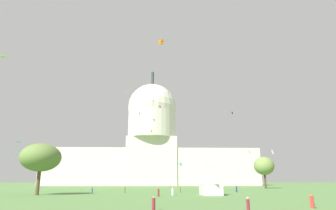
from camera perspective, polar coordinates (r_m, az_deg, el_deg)
capitol_building at (r=182.22m, az=-3.22°, el=-7.63°), size 129.10×30.64×72.32m
event_tent at (r=67.86m, az=8.32°, el=-14.97°), size 4.41×7.06×4.98m
tree_west_near at (r=74.00m, az=-23.65°, el=-9.42°), size 10.39×11.14×11.47m
tree_east_near at (r=126.02m, az=18.29°, el=-11.27°), size 10.95×10.83×12.43m
person_maroon_near_tree_east at (r=61.63m, az=-1.87°, el=-16.76°), size 0.51×0.51×1.71m
person_denim_front_left at (r=75.07m, az=-14.66°, el=-15.94°), size 0.43×0.43×1.61m
person_olive_back_left at (r=82.25m, az=2.38°, el=-16.15°), size 0.48×0.48×1.78m
person_maroon_near_tree_west at (r=33.65m, az=15.41°, el=-18.34°), size 0.49×0.49×1.50m
person_red_lawn_far_right at (r=40.29m, az=26.38°, el=-16.65°), size 0.50×0.50×1.59m
person_white_near_tent at (r=66.43m, az=0.92°, el=-16.63°), size 0.52×0.52×1.69m
person_maroon_back_right at (r=33.59m, az=-2.84°, el=-18.83°), size 0.53×0.53×1.52m
person_navy_mid_left at (r=84.97m, az=13.28°, el=-15.75°), size 0.39×0.39×1.78m
person_orange_edge_west at (r=45.03m, az=26.28°, el=-16.31°), size 0.64×0.64×1.55m
person_olive_back_center at (r=80.98m, az=-8.49°, el=-16.10°), size 0.45×0.45×1.64m
kite_cyan_low at (r=125.33m, az=2.46°, el=-11.51°), size 1.29×1.30×3.37m
kite_green_low at (r=78.08m, az=-27.44°, el=-6.83°), size 1.48×1.19×3.96m
kite_yellow_high at (r=159.60m, az=-7.46°, el=4.48°), size 1.54×1.72×0.23m
kite_lime_mid at (r=78.11m, az=-29.72°, el=7.80°), size 1.58×1.37×0.23m
kite_white_low at (r=104.18m, az=19.78°, el=-8.63°), size 0.73×0.70×1.38m
kite_violet_high at (r=147.36m, az=0.03°, el=2.44°), size 0.48×0.93×3.22m
kite_turquoise_high at (r=167.13m, az=-5.25°, el=4.47°), size 1.44×1.44×2.64m
kite_pink_high at (r=166.88m, az=-8.13°, el=2.49°), size 0.34×1.08×1.44m
kite_black_high at (r=163.88m, az=12.49°, el=-1.51°), size 0.88×0.80×1.37m
kite_orange_high at (r=73.03m, az=-1.35°, el=12.24°), size 1.37×1.36×1.34m
kite_gold_mid at (r=126.90m, az=-3.28°, el=-5.28°), size 0.75×0.85×3.70m
kite_magenta_high at (r=159.65m, az=-1.59°, el=-0.32°), size 1.38×1.32×1.37m
kite_blue_low at (r=111.81m, az=-12.73°, el=-8.60°), size 1.77×0.89×0.14m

